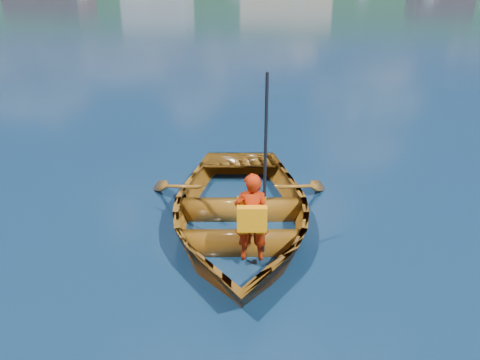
{
  "coord_description": "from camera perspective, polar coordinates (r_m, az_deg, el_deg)",
  "views": [
    {
      "loc": [
        -0.42,
        -5.87,
        3.23
      ],
      "look_at": [
        -1.09,
        -0.27,
        0.73
      ],
      "focal_mm": 35.0,
      "sensor_mm": 36.0,
      "label": 1
    }
  ],
  "objects": [
    {
      "name": "rowboat",
      "position": [
        6.38,
        -0.14,
        -3.79
      ],
      "size": [
        3.32,
        4.32,
        0.83
      ],
      "color": "brown",
      "rests_on": "ground"
    },
    {
      "name": "ground",
      "position": [
        6.71,
        9.61,
        -5.2
      ],
      "size": [
        600.0,
        600.0,
        0.0
      ],
      "color": "#10243C",
      "rests_on": "ground"
    },
    {
      "name": "child_paddler",
      "position": [
        5.4,
        1.46,
        -4.45
      ],
      "size": [
        0.43,
        0.38,
        2.19
      ],
      "color": "#B22105",
      "rests_on": "ground"
    }
  ]
}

